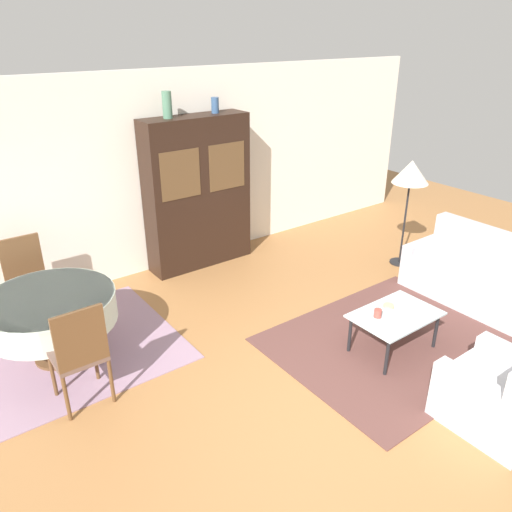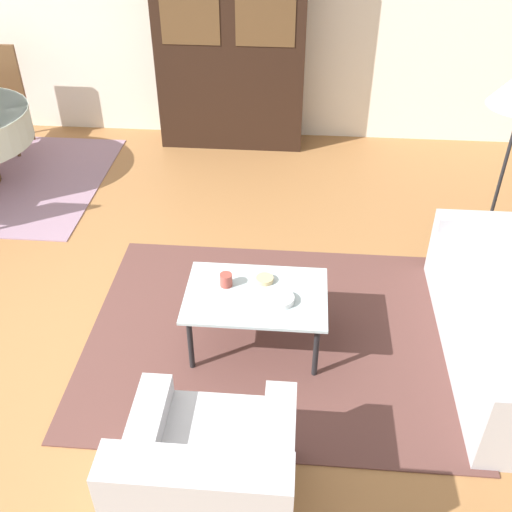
% 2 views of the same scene
% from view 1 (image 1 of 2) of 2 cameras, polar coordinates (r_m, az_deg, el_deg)
% --- Properties ---
extents(ground_plane, '(14.00, 14.00, 0.00)m').
position_cam_1_polar(ground_plane, '(4.83, 8.36, -16.64)').
color(ground_plane, '#9E6B3D').
extents(wall_back, '(10.00, 0.06, 2.70)m').
position_cam_1_polar(wall_back, '(6.91, -12.59, 8.86)').
color(wall_back, silver).
rests_on(wall_back, ground_plane).
extents(area_rug, '(2.57, 2.01, 0.01)m').
position_cam_1_polar(area_rug, '(5.80, 15.33, -9.38)').
color(area_rug, brown).
rests_on(area_rug, ground_plane).
extents(dining_rug, '(2.49, 1.96, 0.01)m').
position_cam_1_polar(dining_rug, '(5.80, -21.89, -10.41)').
color(dining_rug, gray).
rests_on(dining_rug, ground_plane).
extents(couch, '(0.87, 1.82, 0.85)m').
position_cam_1_polar(couch, '(6.86, 24.60, -2.38)').
color(couch, '#B2B2B7').
rests_on(couch, ground_plane).
extents(armchair, '(0.81, 0.81, 0.82)m').
position_cam_1_polar(armchair, '(4.91, 26.44, -14.02)').
color(armchair, '#B2B2B7').
rests_on(armchair, ground_plane).
extents(coffee_table, '(0.91, 0.62, 0.44)m').
position_cam_1_polar(coffee_table, '(5.46, 15.63, -6.79)').
color(coffee_table, black).
rests_on(coffee_table, area_rug).
extents(display_cabinet, '(1.50, 0.42, 2.12)m').
position_cam_1_polar(display_cabinet, '(7.05, -6.66, 7.14)').
color(display_cabinet, black).
rests_on(display_cabinet, ground_plane).
extents(dining_table, '(1.31, 1.31, 0.73)m').
position_cam_1_polar(dining_table, '(5.45, -22.47, -5.69)').
color(dining_table, brown).
rests_on(dining_table, dining_rug).
extents(dining_chair_near, '(0.44, 0.44, 1.04)m').
position_cam_1_polar(dining_chair_near, '(4.70, -19.53, -10.19)').
color(dining_chair_near, brown).
rests_on(dining_chair_near, dining_rug).
extents(dining_chair_far, '(0.44, 0.44, 1.04)m').
position_cam_1_polar(dining_chair_far, '(6.22, -24.68, -2.21)').
color(dining_chair_far, brown).
rests_on(dining_chair_far, dining_rug).
extents(floor_lamp, '(0.50, 0.50, 1.53)m').
position_cam_1_polar(floor_lamp, '(7.21, 17.28, 8.87)').
color(floor_lamp, black).
rests_on(floor_lamp, ground_plane).
extents(cup, '(0.08, 0.08, 0.09)m').
position_cam_1_polar(cup, '(5.31, 13.75, -6.38)').
color(cup, '#9E4238').
rests_on(cup, coffee_table).
extents(bowl, '(0.16, 0.16, 0.04)m').
position_cam_1_polar(bowl, '(5.52, 17.28, -5.90)').
color(bowl, white).
rests_on(bowl, coffee_table).
extents(bowl_small, '(0.12, 0.12, 0.03)m').
position_cam_1_polar(bowl_small, '(5.53, 14.91, -5.53)').
color(bowl_small, tan).
rests_on(bowl_small, coffee_table).
extents(vase_tall, '(0.12, 0.12, 0.33)m').
position_cam_1_polar(vase_tall, '(6.61, -10.13, 16.64)').
color(vase_tall, '#4C7A60').
rests_on(vase_tall, display_cabinet).
extents(vase_short, '(0.10, 0.10, 0.21)m').
position_cam_1_polar(vase_short, '(6.96, -4.70, 16.80)').
color(vase_short, '#33517A').
rests_on(vase_short, display_cabinet).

